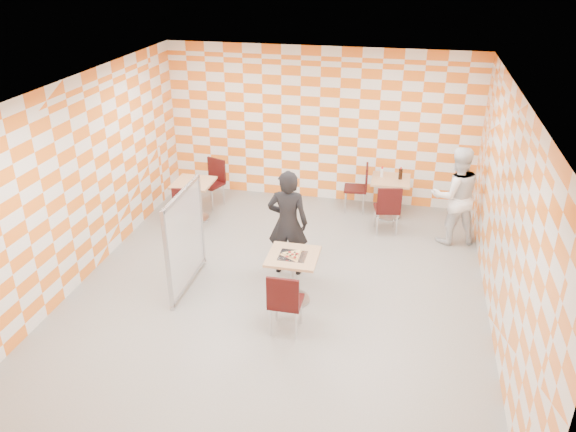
{
  "coord_description": "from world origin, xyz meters",
  "views": [
    {
      "loc": [
        1.64,
        -6.85,
        4.67
      ],
      "look_at": [
        0.1,
        0.2,
        1.15
      ],
      "focal_mm": 35.0,
      "sensor_mm": 36.0,
      "label": 1
    }
  ],
  "objects_px": {
    "partition": "(185,239)",
    "sport_bottle": "(382,172)",
    "chair_empty_near": "(187,206)",
    "empty_table": "(194,194)",
    "chair_empty_far": "(214,179)",
    "chair_second_front": "(388,206)",
    "second_table": "(390,191)",
    "main_table": "(293,270)",
    "chair_main_front": "(285,300)",
    "man_white": "(455,196)",
    "man_dark": "(288,223)",
    "chair_second_side": "(360,184)",
    "soda_bottle": "(401,174)"
  },
  "relations": [
    {
      "from": "partition",
      "to": "chair_second_side",
      "type": "bearing_deg",
      "value": 54.97
    },
    {
      "from": "chair_second_front",
      "to": "soda_bottle",
      "type": "xyz_separation_m",
      "value": [
        0.16,
        0.8,
        0.31
      ]
    },
    {
      "from": "chair_main_front",
      "to": "chair_second_front",
      "type": "bearing_deg",
      "value": 70.17
    },
    {
      "from": "chair_second_front",
      "to": "soda_bottle",
      "type": "height_order",
      "value": "soda_bottle"
    },
    {
      "from": "soda_bottle",
      "to": "second_table",
      "type": "bearing_deg",
      "value": -169.26
    },
    {
      "from": "chair_second_front",
      "to": "sport_bottle",
      "type": "distance_m",
      "value": 0.91
    },
    {
      "from": "chair_second_front",
      "to": "chair_empty_near",
      "type": "xyz_separation_m",
      "value": [
        -3.43,
        -0.75,
        0.0
      ]
    },
    {
      "from": "second_table",
      "to": "chair_second_front",
      "type": "relative_size",
      "value": 0.81
    },
    {
      "from": "second_table",
      "to": "chair_second_side",
      "type": "distance_m",
      "value": 0.57
    },
    {
      "from": "second_table",
      "to": "empty_table",
      "type": "height_order",
      "value": "same"
    },
    {
      "from": "chair_empty_far",
      "to": "sport_bottle",
      "type": "relative_size",
      "value": 4.62
    },
    {
      "from": "main_table",
      "to": "chair_second_side",
      "type": "relative_size",
      "value": 0.81
    },
    {
      "from": "main_table",
      "to": "chair_empty_far",
      "type": "xyz_separation_m",
      "value": [
        -2.2,
        2.93,
        0.04
      ]
    },
    {
      "from": "empty_table",
      "to": "chair_empty_near",
      "type": "bearing_deg",
      "value": -80.92
    },
    {
      "from": "empty_table",
      "to": "second_table",
      "type": "bearing_deg",
      "value": 14.43
    },
    {
      "from": "chair_second_side",
      "to": "chair_empty_far",
      "type": "distance_m",
      "value": 2.84
    },
    {
      "from": "main_table",
      "to": "man_white",
      "type": "xyz_separation_m",
      "value": [
        2.29,
        2.35,
        0.35
      ]
    },
    {
      "from": "main_table",
      "to": "empty_table",
      "type": "relative_size",
      "value": 1.0
    },
    {
      "from": "chair_second_front",
      "to": "chair_empty_far",
      "type": "bearing_deg",
      "value": 170.54
    },
    {
      "from": "man_dark",
      "to": "second_table",
      "type": "bearing_deg",
      "value": -123.99
    },
    {
      "from": "empty_table",
      "to": "sport_bottle",
      "type": "relative_size",
      "value": 3.75
    },
    {
      "from": "partition",
      "to": "man_dark",
      "type": "bearing_deg",
      "value": 27.46
    },
    {
      "from": "chair_second_front",
      "to": "partition",
      "type": "bearing_deg",
      "value": -140.5
    },
    {
      "from": "empty_table",
      "to": "chair_empty_near",
      "type": "distance_m",
      "value": 0.62
    },
    {
      "from": "chair_empty_far",
      "to": "chair_second_side",
      "type": "bearing_deg",
      "value": 6.48
    },
    {
      "from": "main_table",
      "to": "man_white",
      "type": "relative_size",
      "value": 0.44
    },
    {
      "from": "chair_second_front",
      "to": "man_dark",
      "type": "bearing_deg",
      "value": -131.88
    },
    {
      "from": "empty_table",
      "to": "chair_empty_near",
      "type": "height_order",
      "value": "chair_empty_near"
    },
    {
      "from": "chair_main_front",
      "to": "man_white",
      "type": "bearing_deg",
      "value": 54.55
    },
    {
      "from": "chair_empty_near",
      "to": "partition",
      "type": "relative_size",
      "value": 0.6
    },
    {
      "from": "chair_main_front",
      "to": "man_white",
      "type": "xyz_separation_m",
      "value": [
        2.24,
        3.14,
        0.31
      ]
    },
    {
      "from": "chair_empty_far",
      "to": "man_dark",
      "type": "xyz_separation_m",
      "value": [
        1.95,
        -2.17,
        0.31
      ]
    },
    {
      "from": "chair_second_front",
      "to": "man_white",
      "type": "height_order",
      "value": "man_white"
    },
    {
      "from": "man_dark",
      "to": "man_white",
      "type": "bearing_deg",
      "value": -150.85
    },
    {
      "from": "partition",
      "to": "sport_bottle",
      "type": "bearing_deg",
      "value": 50.26
    },
    {
      "from": "chair_empty_near",
      "to": "chair_empty_far",
      "type": "distance_m",
      "value": 1.31
    },
    {
      "from": "sport_bottle",
      "to": "second_table",
      "type": "bearing_deg",
      "value": -23.5
    },
    {
      "from": "chair_second_front",
      "to": "partition",
      "type": "distance_m",
      "value": 3.65
    },
    {
      "from": "second_table",
      "to": "man_white",
      "type": "relative_size",
      "value": 0.44
    },
    {
      "from": "main_table",
      "to": "chair_empty_far",
      "type": "bearing_deg",
      "value": 126.82
    },
    {
      "from": "chair_empty_near",
      "to": "partition",
      "type": "bearing_deg",
      "value": -68.4
    },
    {
      "from": "partition",
      "to": "sport_bottle",
      "type": "relative_size",
      "value": 7.75
    },
    {
      "from": "chair_second_front",
      "to": "man_white",
      "type": "distance_m",
      "value": 1.14
    },
    {
      "from": "man_dark",
      "to": "sport_bottle",
      "type": "distance_m",
      "value": 2.75
    },
    {
      "from": "main_table",
      "to": "chair_empty_near",
      "type": "height_order",
      "value": "chair_empty_near"
    },
    {
      "from": "main_table",
      "to": "chair_second_side",
      "type": "distance_m",
      "value": 3.32
    },
    {
      "from": "empty_table",
      "to": "chair_empty_far",
      "type": "bearing_deg",
      "value": 79.02
    },
    {
      "from": "main_table",
      "to": "chair_empty_near",
      "type": "relative_size",
      "value": 0.81
    },
    {
      "from": "second_table",
      "to": "man_white",
      "type": "distance_m",
      "value": 1.4
    },
    {
      "from": "second_table",
      "to": "sport_bottle",
      "type": "xyz_separation_m",
      "value": [
        -0.18,
        0.08,
        0.33
      ]
    }
  ]
}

